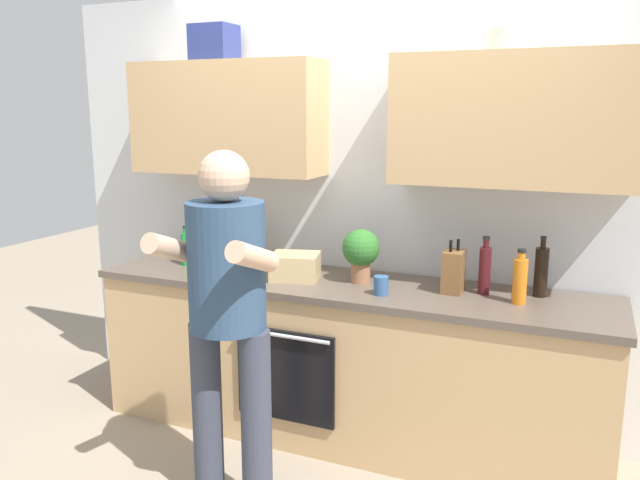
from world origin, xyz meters
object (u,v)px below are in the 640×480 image
object	(u,v)px
person_standing	(227,305)
knife_block	(453,272)
bottle_soy	(541,271)
grocery_bag_rice	(244,250)
bottle_juice	(520,280)
bottle_hotsauce	(209,243)
potted_herb	(361,251)
bottle_soda	(186,248)
cup_tea	(381,286)
grocery_bag_bread	(295,266)
bottle_wine	(485,269)

from	to	relation	value
person_standing	knife_block	distance (m)	1.19
bottle_soy	grocery_bag_rice	distance (m)	1.66
bottle_juice	grocery_bag_rice	bearing A→B (deg)	177.45
bottle_hotsauce	potted_herb	world-z (taller)	bottle_hotsauce
bottle_soda	bottle_hotsauce	xyz separation A→B (m)	(0.14, 0.03, 0.04)
cup_tea	grocery_bag_bread	size ratio (longest dim) A/B	0.37
knife_block	potted_herb	bearing A→B (deg)	-179.26
cup_tea	bottle_wine	bearing A→B (deg)	24.84
cup_tea	person_standing	bearing A→B (deg)	-125.62
cup_tea	grocery_bag_bread	distance (m)	0.54
bottle_wine	bottle_juice	distance (m)	0.21
bottle_soda	person_standing	bearing A→B (deg)	-46.03
bottle_soy	potted_herb	xyz separation A→B (m)	(-0.92, -0.11, 0.04)
bottle_juice	bottle_soy	distance (m)	0.19
bottle_hotsauce	bottle_soy	bearing A→B (deg)	3.84
knife_block	grocery_bag_rice	size ratio (longest dim) A/B	1.23
knife_block	grocery_bag_rice	xyz separation A→B (m)	(-1.23, 0.00, 0.00)
grocery_bag_bread	bottle_soy	bearing A→B (deg)	8.34
potted_herb	grocery_bag_rice	world-z (taller)	potted_herb
bottle_soda	bottle_wine	bearing A→B (deg)	2.96
bottle_juice	bottle_soda	bearing A→B (deg)	179.76
person_standing	bottle_wine	xyz separation A→B (m)	(0.97, 0.90, 0.05)
bottle_hotsauce	grocery_bag_rice	world-z (taller)	bottle_hotsauce
knife_block	grocery_bag_bread	distance (m)	0.86
grocery_bag_bread	grocery_bag_rice	distance (m)	0.39
bottle_juice	cup_tea	distance (m)	0.68
knife_block	person_standing	bearing A→B (deg)	-133.12
bottle_soda	grocery_bag_bread	bearing A→B (deg)	-2.18
bottle_juice	potted_herb	bearing A→B (deg)	175.97
bottle_hotsauce	bottle_juice	bearing A→B (deg)	-1.30
bottle_soda	bottle_hotsauce	world-z (taller)	bottle_hotsauce
bottle_juice	knife_block	distance (m)	0.34
bottle_juice	knife_block	world-z (taller)	knife_block
bottle_wine	knife_block	distance (m)	0.16
grocery_bag_bread	person_standing	bearing A→B (deg)	-86.95
grocery_bag_bread	bottle_wine	bearing A→B (deg)	6.72
knife_block	grocery_bag_rice	bearing A→B (deg)	179.80
bottle_soy	grocery_bag_rice	bearing A→B (deg)	-176.64
bottle_soy	bottle_hotsauce	bearing A→B (deg)	-176.16
bottle_wine	bottle_hotsauce	size ratio (longest dim) A/B	0.86
cup_tea	bottle_hotsauce	bearing A→B (deg)	171.78
bottle_hotsauce	cup_tea	size ratio (longest dim) A/B	3.62
knife_block	potted_herb	xyz separation A→B (m)	(-0.50, -0.01, 0.06)
bottle_hotsauce	bottle_soda	bearing A→B (deg)	-166.87
bottle_juice	bottle_hotsauce	xyz separation A→B (m)	(-1.79, 0.04, 0.03)
person_standing	grocery_bag_bread	bearing A→B (deg)	93.05
grocery_bag_rice	cup_tea	bearing A→B (deg)	-11.99
grocery_bag_bread	bottle_soda	bearing A→B (deg)	177.82
bottle_soda	cup_tea	size ratio (longest dim) A/B	2.51
bottle_hotsauce	cup_tea	world-z (taller)	bottle_hotsauce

